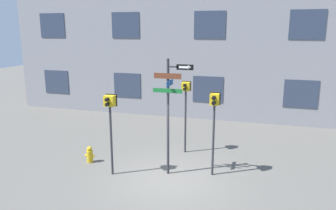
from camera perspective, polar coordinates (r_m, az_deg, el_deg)
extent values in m
plane|color=#595651|center=(11.33, 0.11, -12.91)|extent=(60.00, 60.00, 0.00)
cube|color=#2D384C|center=(21.83, -18.82, 3.84)|extent=(1.68, 0.03, 1.44)
cube|color=#2D384C|center=(19.51, -7.12, 3.42)|extent=(1.68, 0.03, 1.44)
cube|color=#2D384C|center=(18.19, 6.95, 2.72)|extent=(1.68, 0.03, 1.44)
cube|color=#2D384C|center=(18.09, 22.14, 1.79)|extent=(1.68, 0.03, 1.44)
cube|color=#2D384C|center=(21.59, -19.51, 12.93)|extent=(1.68, 0.03, 1.44)
cube|color=#2D384C|center=(19.25, -7.42, 13.62)|extent=(1.68, 0.03, 1.44)
cube|color=#2D384C|center=(17.90, 7.26, 13.68)|extent=(1.68, 0.03, 1.44)
cube|color=#2D384C|center=(17.80, 23.11, 12.77)|extent=(1.68, 0.03, 1.44)
cylinder|color=#2D2D33|center=(11.11, 0.00, -2.32)|extent=(0.09, 0.09, 4.03)
cube|color=#2D2D33|center=(10.70, 1.49, 6.65)|extent=(0.57, 0.05, 0.05)
cube|color=brown|center=(10.75, -0.09, 5.08)|extent=(0.93, 0.02, 0.19)
cube|color=#14478C|center=(10.83, 0.31, 3.83)|extent=(0.02, 0.74, 0.19)
cube|color=#196B2D|center=(10.83, -0.09, 2.51)|extent=(1.01, 0.02, 0.14)
cube|color=black|center=(10.62, 2.97, 6.59)|extent=(0.56, 0.02, 0.18)
cube|color=white|center=(10.61, 2.74, 6.59)|extent=(0.32, 0.01, 0.07)
cone|color=white|center=(10.57, 3.81, 6.55)|extent=(0.10, 0.14, 0.14)
cylinder|color=#2D2D33|center=(11.45, -9.85, -6.17)|extent=(0.08, 0.08, 2.46)
cube|color=gold|center=(11.07, -10.13, 0.72)|extent=(0.35, 0.26, 0.35)
cube|color=black|center=(11.19, -9.82, 0.87)|extent=(0.41, 0.02, 0.41)
cylinder|color=black|center=(10.89, -10.58, 0.92)|extent=(0.12, 0.12, 0.12)
cylinder|color=black|center=(10.92, -10.55, 0.11)|extent=(0.12, 0.12, 0.12)
cylinder|color=#EA4C14|center=(10.94, -10.45, 0.98)|extent=(0.10, 0.01, 0.10)
cylinder|color=#2D2D33|center=(11.33, 7.88, -6.16)|extent=(0.08, 0.08, 2.51)
cube|color=gold|center=(10.95, 8.11, 0.99)|extent=(0.30, 0.26, 0.37)
cube|color=black|center=(11.08, 8.21, 1.13)|extent=(0.36, 0.02, 0.43)
cylinder|color=black|center=(10.75, 7.98, 1.22)|extent=(0.13, 0.12, 0.13)
cylinder|color=black|center=(10.78, 7.95, 0.35)|extent=(0.13, 0.12, 0.13)
cylinder|color=silver|center=(10.80, 8.02, 1.28)|extent=(0.10, 0.01, 0.10)
cylinder|color=#2D2D33|center=(13.30, 3.05, -2.97)|extent=(0.08, 0.08, 2.59)
cube|color=gold|center=(12.98, 3.12, 3.24)|extent=(0.31, 0.26, 0.33)
cube|color=black|center=(13.11, 3.26, 3.34)|extent=(0.37, 0.02, 0.39)
cylinder|color=black|center=(12.78, 2.94, 3.43)|extent=(0.12, 0.12, 0.12)
cylinder|color=black|center=(12.81, 2.93, 2.77)|extent=(0.12, 0.12, 0.12)
cylinder|color=orange|center=(12.84, 2.99, 3.47)|extent=(0.09, 0.01, 0.09)
cylinder|color=gold|center=(12.97, -13.46, -8.69)|extent=(0.23, 0.23, 0.47)
sphere|color=gold|center=(12.87, -13.53, -7.45)|extent=(0.20, 0.20, 0.20)
cylinder|color=gold|center=(13.04, -14.07, -8.50)|extent=(0.08, 0.08, 0.08)
cylinder|color=gold|center=(12.89, -12.85, -8.68)|extent=(0.08, 0.08, 0.08)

